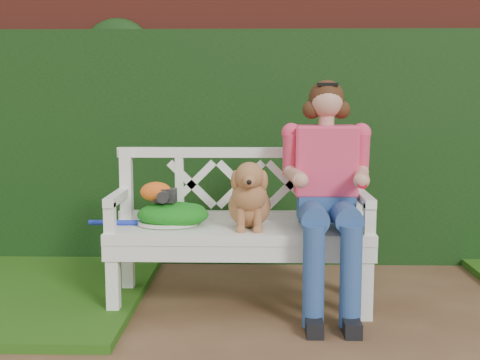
{
  "coord_description": "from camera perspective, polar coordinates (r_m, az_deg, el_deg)",
  "views": [
    {
      "loc": [
        -0.41,
        -3.01,
        1.22
      ],
      "look_at": [
        -0.5,
        0.64,
        0.75
      ],
      "focal_mm": 48.0,
      "sensor_mm": 36.0,
      "label": 1
    }
  ],
  "objects": [
    {
      "name": "ground",
      "position": [
        3.27,
        8.77,
        -14.64
      ],
      "size": [
        60.0,
        60.0,
        0.0
      ],
      "primitive_type": "plane",
      "color": "#543520"
    },
    {
      "name": "brick_wall",
      "position": [
        4.93,
        6.19,
        5.91
      ],
      "size": [
        10.0,
        0.3,
        2.2
      ],
      "primitive_type": "cube",
      "color": "maroon",
      "rests_on": "ground"
    },
    {
      "name": "ivy_hedge",
      "position": [
        4.72,
        6.37,
        2.8
      ],
      "size": [
        10.0,
        0.18,
        1.7
      ],
      "primitive_type": "cube",
      "color": "#153C11",
      "rests_on": "ground"
    },
    {
      "name": "garden_bench",
      "position": [
        3.78,
        0.0,
        -7.69
      ],
      "size": [
        1.59,
        0.64,
        0.48
      ],
      "primitive_type": null,
      "rotation": [
        0.0,
        0.0,
        0.02
      ],
      "color": "white",
      "rests_on": "ground"
    },
    {
      "name": "seated_woman",
      "position": [
        3.7,
        7.64,
        -1.94
      ],
      "size": [
        0.75,
        0.85,
        1.26
      ],
      "primitive_type": null,
      "rotation": [
        0.0,
        0.0,
        0.37
      ],
      "color": "#FF4263",
      "rests_on": "ground"
    },
    {
      "name": "dog",
      "position": [
        3.64,
        0.85,
        -1.24
      ],
      "size": [
        0.31,
        0.39,
        0.39
      ],
      "primitive_type": null,
      "rotation": [
        0.0,
        0.0,
        -0.14
      ],
      "color": "#AC622E",
      "rests_on": "garden_bench"
    },
    {
      "name": "tennis_racket",
      "position": [
        3.77,
        -6.92,
        -3.8
      ],
      "size": [
        0.7,
        0.37,
        0.03
      ],
      "primitive_type": null,
      "rotation": [
        0.0,
        0.0,
        -0.13
      ],
      "color": "white",
      "rests_on": "garden_bench"
    },
    {
      "name": "green_bag",
      "position": [
        3.75,
        -5.99,
        -2.99
      ],
      "size": [
        0.48,
        0.42,
        0.14
      ],
      "primitive_type": null,
      "rotation": [
        0.0,
        0.0,
        -0.26
      ],
      "color": "#318632",
      "rests_on": "garden_bench"
    },
    {
      "name": "camera_item",
      "position": [
        3.72,
        -6.66,
        -1.36
      ],
      "size": [
        0.13,
        0.1,
        0.08
      ],
      "primitive_type": "cube",
      "rotation": [
        0.0,
        0.0,
        -0.14
      ],
      "color": "#252525",
      "rests_on": "green_bag"
    },
    {
      "name": "baseball_glove",
      "position": [
        3.74,
        -7.48,
        -1.05
      ],
      "size": [
        0.21,
        0.17,
        0.12
      ],
      "primitive_type": "ellipsoid",
      "rotation": [
        0.0,
        0.0,
        -0.21
      ],
      "color": "#E25C16",
      "rests_on": "green_bag"
    }
  ]
}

